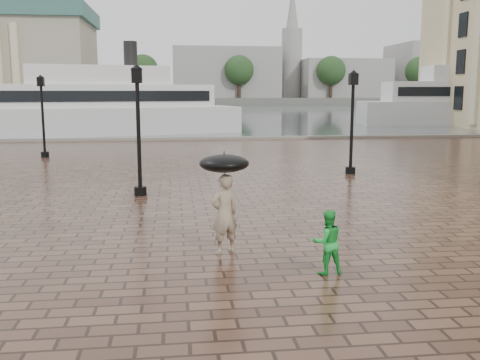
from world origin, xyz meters
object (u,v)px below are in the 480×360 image
(adult_pedestrian, at_px, (224,214))
(street_lamps, at_px, (169,121))
(ferry_near, at_px, (98,107))
(child_pedestrian, at_px, (327,242))

(adult_pedestrian, bearing_deg, street_lamps, -108.02)
(street_lamps, relative_size, ferry_near, 0.62)
(street_lamps, xyz_separation_m, adult_pedestrian, (1.32, -12.56, -1.42))
(adult_pedestrian, bearing_deg, child_pedestrian, 115.78)
(adult_pedestrian, height_order, child_pedestrian, adult_pedestrian)
(adult_pedestrian, xyz_separation_m, child_pedestrian, (1.90, -1.61, -0.26))
(ferry_near, bearing_deg, child_pedestrian, -90.50)
(child_pedestrian, bearing_deg, street_lamps, -83.24)
(adult_pedestrian, distance_m, child_pedestrian, 2.51)
(street_lamps, height_order, child_pedestrian, street_lamps)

